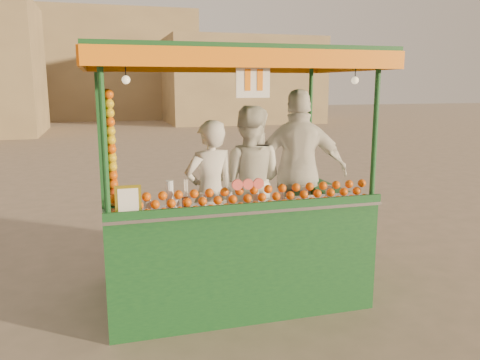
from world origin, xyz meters
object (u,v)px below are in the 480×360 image
object	(u,v)px
juice_cart	(225,222)
vendor_left	(210,194)
vendor_right	(299,172)
vendor_middle	(249,181)

from	to	relation	value
juice_cart	vendor_left	distance (m)	0.36
vendor_right	vendor_left	bearing A→B (deg)	23.81
juice_cart	vendor_middle	xyz separation A→B (m)	(0.40, 0.48, 0.33)
juice_cart	vendor_right	world-z (taller)	juice_cart
vendor_middle	juice_cart	bearing A→B (deg)	73.34
juice_cart	vendor_right	distance (m)	1.15
vendor_middle	vendor_right	bearing A→B (deg)	-164.55
juice_cart	vendor_middle	size ratio (longest dim) A/B	1.66
juice_cart	vendor_right	bearing A→B (deg)	21.56
juice_cart	vendor_right	size ratio (longest dim) A/B	1.50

